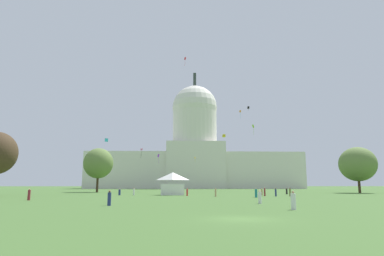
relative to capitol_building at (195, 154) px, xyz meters
name	(u,v)px	position (x,y,z in m)	size (l,w,h in m)	color
ground_plane	(241,219)	(-5.67, -168.03, -19.61)	(800.00, 800.00, 0.00)	#42662D
capitol_building	(195,154)	(0.00, 0.00, 0.00)	(120.52, 27.85, 68.66)	silver
event_tent	(173,184)	(-11.12, -115.52, -17.09)	(5.45, 4.61, 5.05)	white
tree_west_far	(98,163)	(-34.36, -88.40, -10.87)	(12.99, 13.17, 13.37)	#42301E
tree_east_mid	(358,164)	(40.41, -100.51, -11.66)	(12.42, 13.04, 12.73)	#42301E
person_olive_near_tree_east	(290,192)	(12.71, -124.38, -18.82)	(0.48, 0.48, 1.69)	olive
person_maroon_front_center	(265,192)	(7.90, -122.97, -18.79)	(0.44, 0.44, 1.76)	maroon
person_tan_back_left	(216,193)	(-2.61, -126.03, -18.85)	(0.50, 0.50, 1.63)	tan
person_navy_back_right	(276,193)	(9.58, -125.08, -18.85)	(0.47, 0.47, 1.64)	navy
person_white_mid_right	(134,192)	(-19.56, -117.53, -18.84)	(0.48, 0.48, 1.66)	silver
person_red_edge_east	(187,192)	(-8.02, -121.52, -18.87)	(0.48, 0.48, 1.60)	red
person_navy_lawn_far_left	(109,199)	(-17.77, -152.99, -18.82)	(0.45, 0.45, 1.71)	navy
person_maroon_edge_west	(29,195)	(-32.39, -139.74, -18.81)	(0.42, 0.42, 1.75)	maroon
person_black_mid_left	(287,191)	(16.42, -111.06, -18.92)	(0.57, 0.57, 1.53)	black
person_white_lawn_far_right	(293,201)	(0.92, -159.88, -18.82)	(0.49, 0.49, 1.75)	silver
person_teal_back_center	(256,193)	(4.33, -130.44, -18.82)	(0.50, 0.50, 1.73)	#1E757A
person_tan_near_tree_west	(262,192)	(8.26, -119.22, -18.92)	(0.44, 0.44, 1.51)	tan
person_white_front_right	(260,198)	(0.21, -149.82, -18.86)	(0.58, 0.58, 1.66)	silver
person_navy_mid_center	(120,192)	(-22.75, -116.93, -18.94)	(0.62, 0.62, 1.50)	navy
kite_pink_low	(142,150)	(-25.19, -51.87, -2.79)	(1.06, 1.06, 4.18)	pink
kite_orange_mid	(240,112)	(15.82, -58.35, 12.20)	(0.70, 0.30, 3.61)	orange
kite_black_high	(248,108)	(25.10, -31.80, 20.51)	(1.00, 1.07, 2.24)	black
kite_cyan_low	(106,140)	(-31.62, -91.12, -4.01)	(0.98, 0.55, 1.07)	#33BCDB
kite_gold_low	(195,158)	(-2.54, -49.31, -6.14)	(0.49, 0.75, 2.18)	gold
kite_lime_mid	(253,127)	(17.99, -71.48, 3.69)	(0.76, 0.64, 3.97)	#8CD133
kite_yellow_mid	(224,136)	(5.19, -84.16, -1.46)	(1.01, 1.04, 0.92)	yellow
kite_red_high	(185,59)	(-7.01, -52.07, 37.48)	(0.81, 0.95, 4.14)	red
kite_violet_low	(159,156)	(-16.83, -72.98, -7.42)	(0.74, 0.46, 3.39)	purple
kite_white_low	(156,155)	(-17.27, -79.90, -7.54)	(1.58, 0.95, 3.41)	white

